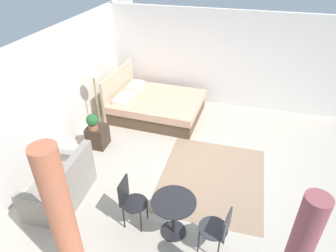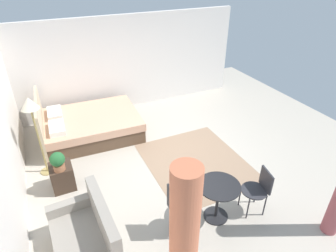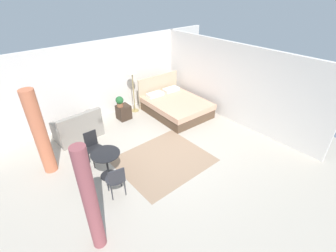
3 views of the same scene
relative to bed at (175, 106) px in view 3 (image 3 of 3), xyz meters
name	(u,v)px [view 3 (image 3 of 3)]	position (x,y,z in m)	size (l,w,h in m)	color
ground_plane	(165,151)	(-1.78, -1.53, -0.29)	(8.89, 9.20, 0.02)	#B2A899
wall_back	(106,79)	(-1.78, 1.57, 0.99)	(8.89, 0.12, 2.55)	silver
wall_right	(234,84)	(1.16, -1.53, 0.99)	(0.12, 6.20, 2.55)	silver
area_rug	(164,160)	(-2.06, -1.82, -0.28)	(2.32, 1.99, 0.01)	#93755B
bed	(175,106)	(0.00, 0.00, 0.00)	(1.84, 2.30, 1.14)	brown
couch	(78,129)	(-3.31, 0.70, 0.02)	(1.33, 0.84, 0.91)	gray
nightstand	(124,112)	(-1.65, 0.83, -0.04)	(0.42, 0.41, 0.50)	#38281E
potted_plant	(120,101)	(-1.75, 0.85, 0.41)	(0.26, 0.26, 0.37)	#935B3D
floor_lamp	(132,74)	(-1.03, 1.09, 1.12)	(0.32, 0.32, 1.67)	#99844C
balcony_table	(106,160)	(-3.47, -1.39, 0.20)	(0.69, 0.69, 0.70)	black
cafe_chair_near_window	(93,145)	(-3.46, -0.67, 0.25)	(0.42, 0.42, 0.90)	black
cafe_chair_near_couch	(116,179)	(-3.62, -2.10, 0.22)	(0.52, 0.52, 0.82)	#2D2D33
curtain_left	(90,202)	(-4.48, -2.89, 0.81)	(0.24, 0.24, 2.20)	#994C51
curtain_right	(40,133)	(-4.48, -0.22, 0.81)	(0.32, 0.32, 2.20)	#D1704C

